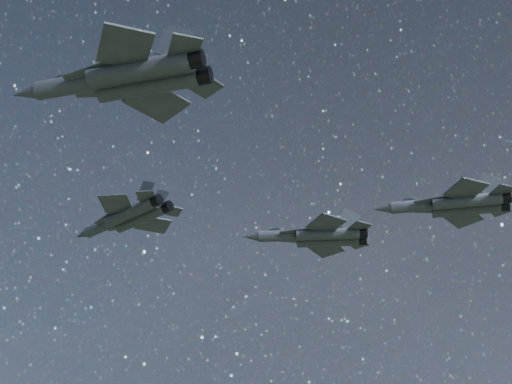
% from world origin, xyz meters
% --- Properties ---
extents(jet_lead, '(15.15, 10.12, 3.84)m').
position_xyz_m(jet_lead, '(-13.49, 0.78, 153.36)').
color(jet_lead, '#31363D').
extents(jet_left, '(15.57, 10.59, 3.91)m').
position_xyz_m(jet_left, '(6.04, 11.37, 153.02)').
color(jet_left, '#31363D').
extents(jet_right, '(18.01, 12.72, 4.56)m').
position_xyz_m(jet_right, '(-0.80, -24.85, 149.89)').
color(jet_right, '#31363D').
extents(jet_slot, '(15.10, 10.50, 3.80)m').
position_xyz_m(jet_slot, '(22.37, 6.23, 151.43)').
color(jet_slot, '#31363D').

